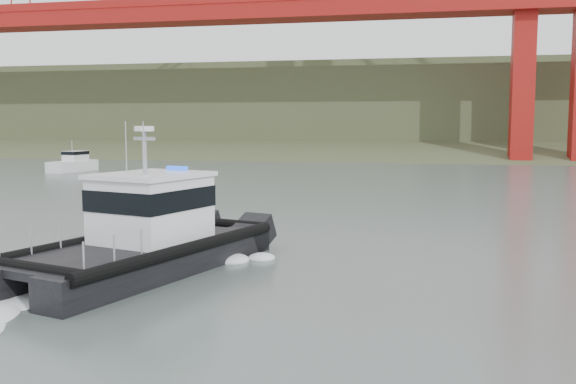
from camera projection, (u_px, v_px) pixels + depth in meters
name	position (u px, v px, depth m)	size (l,w,h in m)	color
ground	(272.00, 290.00, 21.47)	(400.00, 400.00, 0.00)	#4C5B56
headlands	(403.00, 117.00, 142.75)	(500.00, 105.36, 27.12)	#324024
patrol_boat	(146.00, 233.00, 24.32)	(7.38, 12.39, 5.66)	black
motorboat	(74.00, 163.00, 75.14)	(3.12, 7.02, 3.73)	silver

